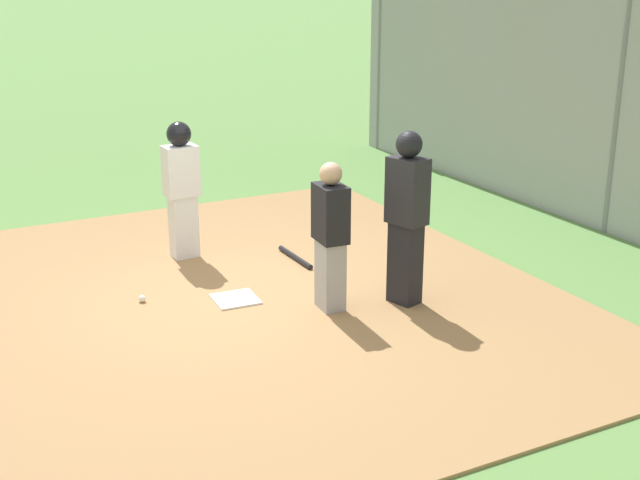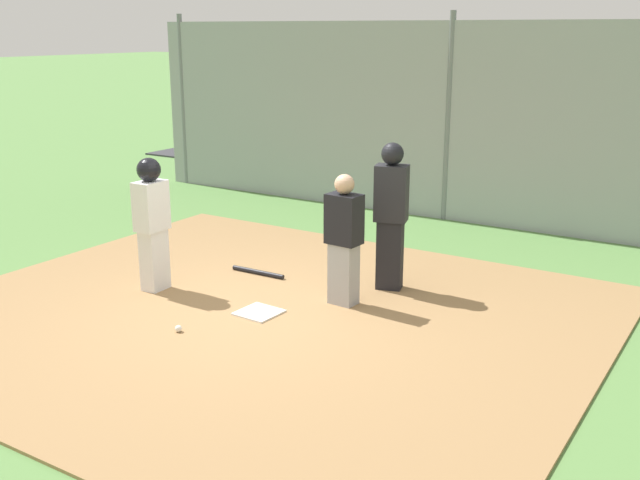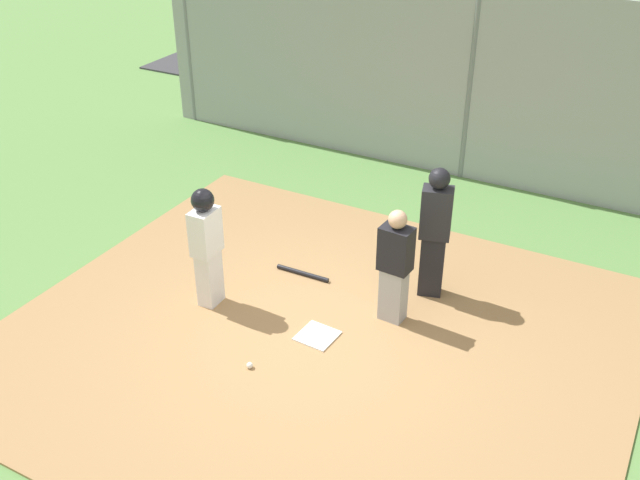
% 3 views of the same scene
% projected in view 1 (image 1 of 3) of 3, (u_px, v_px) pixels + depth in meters
% --- Properties ---
extents(ground_plane, '(140.00, 140.00, 0.00)m').
position_uv_depth(ground_plane, '(236.00, 303.00, 8.82)').
color(ground_plane, '#5B8947').
extents(dirt_infield, '(7.20, 6.40, 0.03)m').
position_uv_depth(dirt_infield, '(235.00, 301.00, 8.81)').
color(dirt_infield, '#9E774C').
rests_on(dirt_infield, ground_plane).
extents(home_plate, '(0.47, 0.47, 0.02)m').
position_uv_depth(home_plate, '(235.00, 299.00, 8.81)').
color(home_plate, white).
rests_on(home_plate, dirt_infield).
extents(catcher, '(0.40, 0.29, 1.51)m').
position_uv_depth(catcher, '(331.00, 235.00, 8.37)').
color(catcher, '#9E9EA3').
rests_on(catcher, dirt_infield).
extents(umpire, '(0.44, 0.35, 1.78)m').
position_uv_depth(umpire, '(407.00, 214.00, 8.47)').
color(umpire, black).
rests_on(umpire, dirt_infield).
extents(runner, '(0.28, 0.39, 1.61)m').
position_uv_depth(runner, '(181.00, 182.00, 9.81)').
color(runner, silver).
rests_on(runner, dirt_infield).
extents(baseball_bat, '(0.78, 0.07, 0.06)m').
position_uv_depth(baseball_bat, '(295.00, 257.00, 9.97)').
color(baseball_bat, black).
rests_on(baseball_bat, dirt_infield).
extents(baseball, '(0.07, 0.07, 0.07)m').
position_uv_depth(baseball, '(142.00, 299.00, 8.75)').
color(baseball, white).
rests_on(baseball, dirt_infield).
extents(backstop_fence, '(12.00, 0.10, 3.35)m').
position_uv_depth(backstop_fence, '(619.00, 109.00, 10.57)').
color(backstop_fence, '#93999E').
rests_on(backstop_fence, ground_plane).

